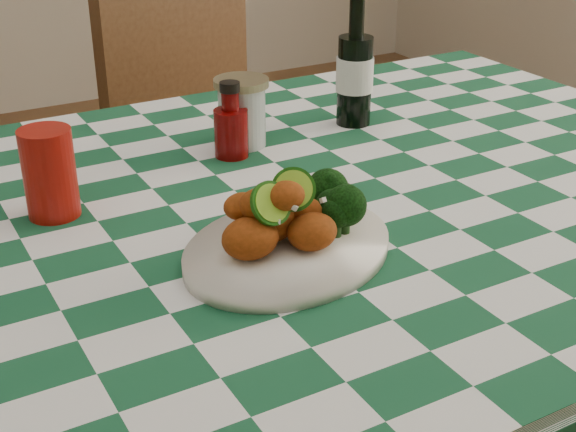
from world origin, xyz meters
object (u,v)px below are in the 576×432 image
red_tumbler (49,173)px  wooden_chair_right (235,170)px  plate (288,249)px  dining_table (259,426)px  beer_bottle (355,61)px  mason_jar (242,112)px  fried_chicken_pile (282,214)px  ketchup_bottle (231,120)px

red_tumbler → wooden_chair_right: 0.94m
plate → wooden_chair_right: wooden_chair_right is taller
dining_table → beer_bottle: 0.63m
plate → mason_jar: bearing=71.7°
fried_chicken_pile → mason_jar: size_ratio=1.16×
red_tumbler → wooden_chair_right: bearing=48.1°
dining_table → fried_chicken_pile: bearing=-103.9°
ketchup_bottle → wooden_chair_right: bearing=64.2°
red_tumbler → wooden_chair_right: size_ratio=0.13×
red_tumbler → beer_bottle: size_ratio=0.55×
plate → ketchup_bottle: ketchup_bottle is taller
dining_table → ketchup_bottle: (0.06, 0.19, 0.45)m
ketchup_bottle → beer_bottle: size_ratio=0.54×
red_tumbler → ketchup_bottle: (0.31, 0.08, -0.00)m
dining_table → mason_jar: size_ratio=14.68×
plate → beer_bottle: beer_bottle is taller
fried_chicken_pile → wooden_chair_right: size_ratio=0.13×
mason_jar → beer_bottle: 0.23m
red_tumbler → beer_bottle: bearing=11.0°
dining_table → mason_jar: (0.09, 0.22, 0.45)m
plate → beer_bottle: (0.34, 0.37, 0.10)m
mason_jar → beer_bottle: (0.22, -0.00, 0.06)m
fried_chicken_pile → plate: bearing=0.0°
plate → wooden_chair_right: (0.36, 0.91, -0.30)m
dining_table → fried_chicken_pile: 0.48m
fried_chicken_pile → mason_jar: bearing=70.6°
dining_table → mason_jar: 0.51m
fried_chicken_pile → mason_jar: mason_jar is taller
ketchup_bottle → beer_bottle: bearing=7.6°
red_tumbler → mason_jar: red_tumbler is taller
dining_table → red_tumbler: 0.53m
fried_chicken_pile → red_tumbler: (-0.21, 0.26, 0.00)m
plate → ketchup_bottle: 0.35m
dining_table → ketchup_bottle: bearing=73.4°
fried_chicken_pile → wooden_chair_right: (0.37, 0.91, -0.35)m
fried_chicken_pile → mason_jar: 0.39m
plate → ketchup_bottle: size_ratio=2.37×
fried_chicken_pile → red_tumbler: bearing=129.6°
red_tumbler → plate: bearing=-49.4°
fried_chicken_pile → beer_bottle: (0.35, 0.37, 0.05)m
plate → wooden_chair_right: bearing=68.3°
dining_table → plate: bearing=-101.0°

